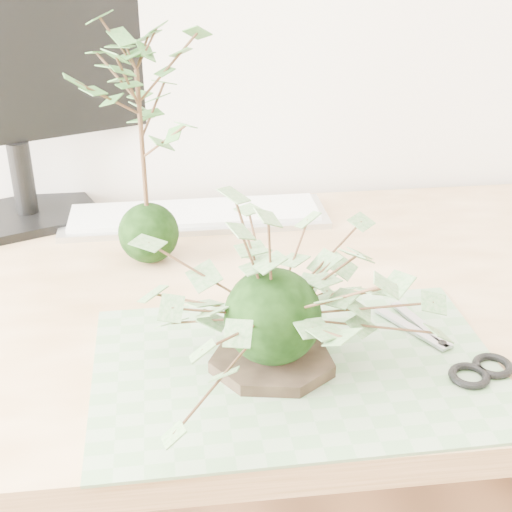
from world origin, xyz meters
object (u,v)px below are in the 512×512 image
ivy_kokedama (273,276)px  keyboard (195,216)px  monitor (4,49)px  desk (225,345)px  maple_kokedama (138,86)px

ivy_kokedama → keyboard: size_ratio=0.88×
keyboard → monitor: bearing=170.8°
desk → ivy_kokedama: ivy_kokedama is taller
desk → maple_kokedama: (-0.10, 0.11, 0.35)m
ivy_kokedama → keyboard: ivy_kokedama is taller
desk → keyboard: size_ratio=3.55×
desk → keyboard: 0.27m
desk → monitor: 0.57m
maple_kokedama → monitor: 0.28m
keyboard → desk: bearing=-83.9°
ivy_kokedama → maple_kokedama: (-0.14, 0.30, 0.14)m
ivy_kokedama → monitor: size_ratio=0.75×
maple_kokedama → monitor: bearing=138.2°
maple_kokedama → keyboard: size_ratio=0.84×
monitor → keyboard: bearing=-31.3°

